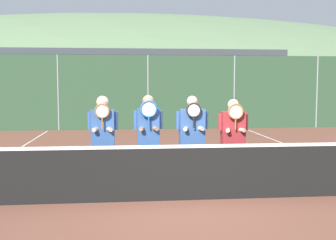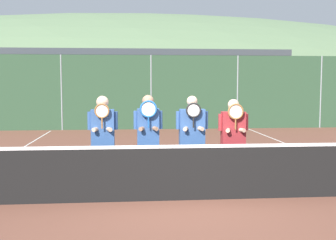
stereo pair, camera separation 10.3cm
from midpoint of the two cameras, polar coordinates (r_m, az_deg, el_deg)
name	(u,v)px [view 2 (the right image)]	position (r m, az deg, el deg)	size (l,w,h in m)	color
ground_plane	(183,200)	(7.45, 2.39, -10.81)	(120.00, 120.00, 0.00)	brown
hill_distant	(136,95)	(69.21, -4.26, 3.35)	(123.90, 68.84, 24.09)	#5B7551
clubhouse_building	(126,83)	(26.95, -5.65, 4.98)	(19.52, 5.50, 3.99)	#9EA3A8
fence_back	(151,92)	(18.46, -2.14, 3.76)	(23.19, 0.06, 3.24)	gray
tennis_net	(183,172)	(7.33, 2.40, -7.03)	(11.53, 0.09, 1.07)	gray
court_line_right_sideline	(336,163)	(11.56, 22.03, -5.45)	(0.05, 16.00, 0.01)	white
player_leftmost	(103,135)	(7.90, -8.45, -2.04)	(0.56, 0.34, 1.80)	#232838
player_center_left	(148,135)	(7.86, -2.33, -1.99)	(0.54, 0.34, 1.81)	white
player_center_right	(192,135)	(7.97, 3.64, -2.00)	(0.61, 0.34, 1.79)	#56565B
player_rightmost	(233,135)	(8.20, 9.18, -2.06)	(0.58, 0.34, 1.73)	white
car_left_of_center	(96,104)	(22.04, -9.54, 2.12)	(4.17, 2.07, 1.85)	navy
car_center	(185,104)	(22.14, 2.42, 2.17)	(4.06, 1.92, 1.83)	maroon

